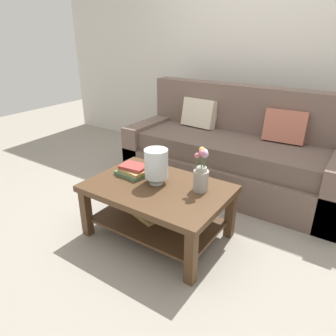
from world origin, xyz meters
name	(u,v)px	position (x,y,z in m)	size (l,w,h in m)	color
ground_plane	(190,213)	(0.00, 0.00, 0.00)	(10.00, 10.00, 0.00)	gray
back_wall	(264,53)	(0.00, 1.65, 1.35)	(6.40, 0.12, 2.70)	beige
couch	(233,154)	(0.07, 0.79, 0.36)	(2.30, 0.90, 1.06)	brown
coffee_table	(157,200)	(-0.06, -0.44, 0.34)	(1.12, 0.76, 0.47)	#4C331E
book_stack_main	(133,171)	(-0.35, -0.39, 0.51)	(0.28, 0.22, 0.09)	#51704C
glass_hurricane_vase	(156,164)	(-0.10, -0.40, 0.63)	(0.19, 0.19, 0.29)	silver
flower_pitcher	(201,174)	(0.26, -0.31, 0.60)	(0.12, 0.12, 0.35)	#9E998E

